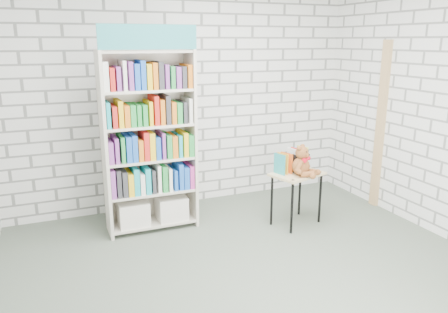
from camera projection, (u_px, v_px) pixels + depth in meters
name	position (u px, v px, depth m)	size (l,w,h in m)	color
ground	(253.00, 271.00, 4.08)	(4.50, 4.50, 0.00)	#4D574A
room_shell	(257.00, 78.00, 3.62)	(4.52, 4.02, 2.81)	silver
bookshelf	(149.00, 141.00, 4.79)	(1.00, 0.39, 2.25)	beige
display_table	(297.00, 180.00, 5.02)	(0.67, 0.55, 0.62)	#D3B87E
table_books	(292.00, 161.00, 5.03)	(0.44, 0.29, 0.24)	teal
teddy_bear	(303.00, 163.00, 4.88)	(0.34, 0.33, 0.35)	brown
door_trim	(380.00, 126.00, 5.48)	(0.05, 0.12, 2.10)	tan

